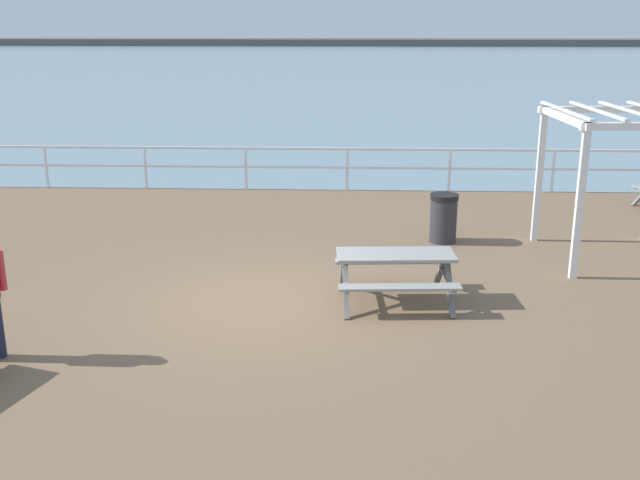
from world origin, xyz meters
TOP-DOWN VIEW (x-y plane):
  - ground_plane at (0.00, 0.00)m, footprint 30.00×24.00m
  - sea_band at (0.00, 52.75)m, footprint 142.00×90.00m
  - distant_shoreline at (0.00, 95.75)m, footprint 142.00×6.00m
  - seaward_railing at (0.00, 7.75)m, footprint 23.07×0.07m
  - picnic_table_near_left at (2.06, 0.12)m, footprint 1.89×1.64m
  - lattice_pergola at (6.15, 2.47)m, footprint 2.59×2.70m
  - litter_bin at (3.17, 3.34)m, footprint 0.55×0.55m

SIDE VIEW (x-z plane):
  - ground_plane at x=0.00m, z-range -0.20..0.00m
  - sea_band at x=0.00m, z-range 0.00..0.00m
  - distant_shoreline at x=0.00m, z-range -0.90..0.90m
  - litter_bin at x=3.17m, z-range 0.00..0.95m
  - picnic_table_near_left at x=2.06m, z-range 0.19..0.98m
  - seaward_railing at x=0.00m, z-range 0.23..1.31m
  - lattice_pergola at x=6.15m, z-range 0.65..3.35m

